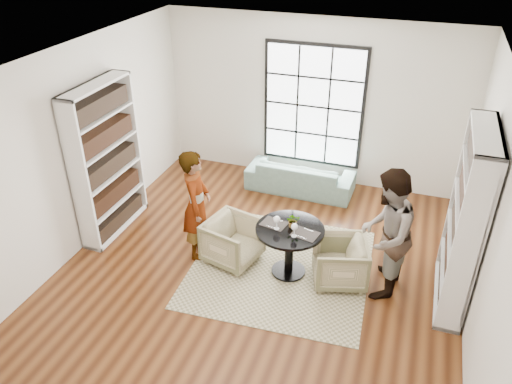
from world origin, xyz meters
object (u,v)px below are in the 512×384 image
at_px(armchair_right, 339,262).
at_px(wine_glass_right, 294,227).
at_px(armchair_left, 233,241).
at_px(person_left, 196,205).
at_px(sofa, 300,176).
at_px(flower_centerpiece, 293,220).
at_px(pedestal_table, 290,241).
at_px(person_right, 386,234).
at_px(wine_glass_left, 277,220).

relative_size(armchair_right, wine_glass_right, 3.59).
xyz_separation_m(armchair_left, armchair_right, (1.55, 0.04, -0.01)).
bearing_deg(armchair_left, armchair_right, -74.84).
bearing_deg(person_left, wine_glass_right, -112.99).
distance_m(sofa, flower_centerpiece, 2.43).
height_order(armchair_left, flower_centerpiece, flower_centerpiece).
height_order(pedestal_table, person_left, person_left).
relative_size(armchair_left, wine_glass_right, 3.68).
distance_m(armchair_right, wine_glass_right, 0.86).
xyz_separation_m(person_right, wine_glass_right, (-1.15, -0.21, -0.01)).
relative_size(pedestal_table, flower_centerpiece, 4.68).
bearing_deg(armchair_right, pedestal_table, -102.07).
bearing_deg(person_right, armchair_right, -83.39).
distance_m(armchair_left, wine_glass_right, 1.12).
distance_m(armchair_right, wine_glass_left, 1.05).
distance_m(armchair_left, wine_glass_left, 0.89).
relative_size(person_right, wine_glass_left, 8.81).
distance_m(armchair_left, person_left, 0.75).
height_order(pedestal_table, wine_glass_right, wine_glass_right).
distance_m(pedestal_table, person_right, 1.30).
distance_m(pedestal_table, armchair_left, 0.87).
relative_size(pedestal_table, wine_glass_left, 4.60).
height_order(armchair_left, person_left, person_left).
xyz_separation_m(armchair_right, flower_centerpiece, (-0.68, -0.00, 0.53)).
bearing_deg(flower_centerpiece, wine_glass_right, -70.50).
height_order(armchair_right, flower_centerpiece, flower_centerpiece).
height_order(pedestal_table, armchair_left, pedestal_table).
bearing_deg(armchair_left, wine_glass_right, -86.70).
bearing_deg(person_right, wine_glass_right, -72.89).
height_order(sofa, person_left, person_left).
bearing_deg(sofa, wine_glass_right, 103.63).
bearing_deg(armchair_right, wine_glass_right, -87.03).
bearing_deg(armchair_left, person_right, -75.22).
relative_size(armchair_left, wine_glass_left, 3.58).
distance_m(person_left, person_right, 2.65).
height_order(armchair_right, person_right, person_right).
height_order(armchair_right, person_left, person_left).
bearing_deg(sofa, armchair_right, 117.85).
distance_m(sofa, person_right, 2.94).
bearing_deg(flower_centerpiece, person_left, -178.40).
height_order(person_left, wine_glass_left, person_left).
bearing_deg(pedestal_table, flower_centerpiece, 66.12).
xyz_separation_m(pedestal_table, wine_glass_right, (0.10, -0.16, 0.35)).
bearing_deg(wine_glass_left, person_right, 5.10).
bearing_deg(wine_glass_left, armchair_left, 172.70).
xyz_separation_m(pedestal_table, armchair_left, (-0.85, 0.02, -0.21)).
height_order(sofa, armchair_left, armchair_left).
relative_size(armchair_right, person_left, 0.43).
bearing_deg(wine_glass_right, wine_glass_left, 162.08).
height_order(armchair_left, person_right, person_right).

